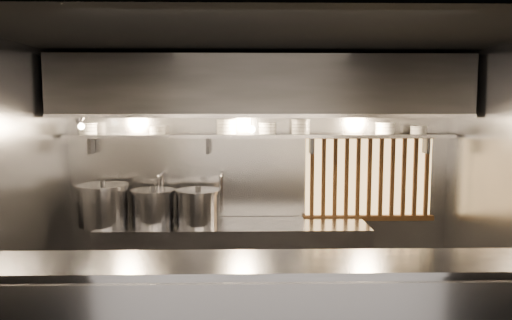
{
  "coord_description": "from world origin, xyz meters",
  "views": [
    {
      "loc": [
        -0.17,
        -4.38,
        2.22
      ],
      "look_at": [
        -0.06,
        0.55,
        1.69
      ],
      "focal_mm": 35.0,
      "sensor_mm": 36.0,
      "label": 1
    }
  ],
  "objects_px": {
    "stock_pot_mid": "(153,206)",
    "stock_pot_right": "(198,207)",
    "pendant_bulb": "(251,129)",
    "stock_pot_left": "(103,205)",
    "heat_lamp": "(79,121)"
  },
  "relations": [
    {
      "from": "stock_pot_right",
      "to": "heat_lamp",
      "type": "bearing_deg",
      "value": -168.0
    },
    {
      "from": "heat_lamp",
      "to": "stock_pot_left",
      "type": "bearing_deg",
      "value": 60.08
    },
    {
      "from": "pendant_bulb",
      "to": "stock_pot_right",
      "type": "relative_size",
      "value": 0.33
    },
    {
      "from": "stock_pot_left",
      "to": "stock_pot_mid",
      "type": "height_order",
      "value": "stock_pot_left"
    },
    {
      "from": "pendant_bulb",
      "to": "stock_pot_mid",
      "type": "relative_size",
      "value": 0.31
    },
    {
      "from": "stock_pot_mid",
      "to": "stock_pot_right",
      "type": "height_order",
      "value": "stock_pot_right"
    },
    {
      "from": "stock_pot_mid",
      "to": "stock_pot_right",
      "type": "xyz_separation_m",
      "value": [
        0.51,
        -0.06,
        0.0
      ]
    },
    {
      "from": "stock_pot_mid",
      "to": "stock_pot_right",
      "type": "bearing_deg",
      "value": -6.73
    },
    {
      "from": "pendant_bulb",
      "to": "stock_pot_left",
      "type": "bearing_deg",
      "value": -176.79
    },
    {
      "from": "stock_pot_left",
      "to": "pendant_bulb",
      "type": "bearing_deg",
      "value": 3.21
    },
    {
      "from": "heat_lamp",
      "to": "stock_pot_mid",
      "type": "distance_m",
      "value": 1.23
    },
    {
      "from": "heat_lamp",
      "to": "stock_pot_mid",
      "type": "xyz_separation_m",
      "value": [
        0.69,
        0.32,
        -0.97
      ]
    },
    {
      "from": "stock_pot_mid",
      "to": "heat_lamp",
      "type": "bearing_deg",
      "value": -155.46
    },
    {
      "from": "heat_lamp",
      "to": "stock_pot_right",
      "type": "distance_m",
      "value": 1.56
    },
    {
      "from": "stock_pot_left",
      "to": "stock_pot_right",
      "type": "height_order",
      "value": "stock_pot_left"
    }
  ]
}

